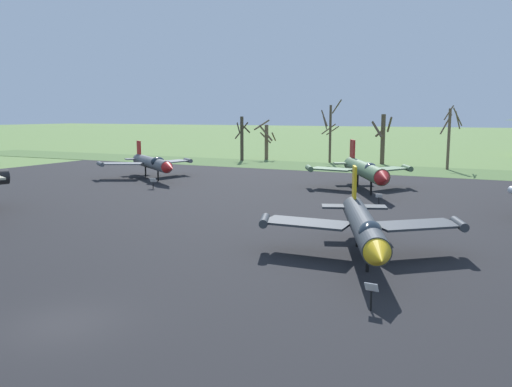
{
  "coord_description": "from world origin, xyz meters",
  "views": [
    {
      "loc": [
        13.82,
        -12.89,
        7.28
      ],
      "look_at": [
        -0.8,
        17.02,
        2.29
      ],
      "focal_mm": 37.33,
      "sensor_mm": 36.0,
      "label": 1
    }
  ],
  "objects_px": {
    "info_placard_rear_left": "(371,294)",
    "info_placard_rear_center": "(153,182)",
    "jet_fighter_rear_left": "(363,225)",
    "jet_fighter_rear_center": "(152,163)",
    "info_placard_rear_right": "(379,199)",
    "jet_fighter_rear_right": "(365,170)"
  },
  "relations": [
    {
      "from": "jet_fighter_rear_center",
      "to": "info_placard_rear_center",
      "type": "bearing_deg",
      "value": -52.65
    },
    {
      "from": "info_placard_rear_left",
      "to": "info_placard_rear_center",
      "type": "bearing_deg",
      "value": 139.77
    },
    {
      "from": "info_placard_rear_center",
      "to": "info_placard_rear_right",
      "type": "xyz_separation_m",
      "value": [
        22.17,
        -0.35,
        -0.05
      ]
    },
    {
      "from": "info_placard_rear_left",
      "to": "jet_fighter_rear_center",
      "type": "bearing_deg",
      "value": 137.53
    },
    {
      "from": "jet_fighter_rear_center",
      "to": "info_placard_rear_center",
      "type": "distance_m",
      "value": 7.97
    },
    {
      "from": "info_placard_rear_right",
      "to": "jet_fighter_rear_center",
      "type": "bearing_deg",
      "value": 166.21
    },
    {
      "from": "jet_fighter_rear_center",
      "to": "jet_fighter_rear_right",
      "type": "distance_m",
      "value": 23.75
    },
    {
      "from": "info_placard_rear_left",
      "to": "info_placard_rear_right",
      "type": "bearing_deg",
      "value": 102.46
    },
    {
      "from": "jet_fighter_rear_right",
      "to": "info_placard_rear_right",
      "type": "relative_size",
      "value": 12.81
    },
    {
      "from": "jet_fighter_rear_left",
      "to": "jet_fighter_rear_center",
      "type": "bearing_deg",
      "value": 142.97
    },
    {
      "from": "info_placard_rear_center",
      "to": "jet_fighter_rear_left",
      "type": "bearing_deg",
      "value": -32.96
    },
    {
      "from": "info_placard_rear_center",
      "to": "jet_fighter_rear_left",
      "type": "height_order",
      "value": "jet_fighter_rear_left"
    },
    {
      "from": "jet_fighter_rear_left",
      "to": "info_placard_rear_left",
      "type": "height_order",
      "value": "jet_fighter_rear_left"
    },
    {
      "from": "info_placard_rear_center",
      "to": "info_placard_rear_right",
      "type": "relative_size",
      "value": 1.02
    },
    {
      "from": "info_placard_rear_left",
      "to": "jet_fighter_rear_right",
      "type": "distance_m",
      "value": 31.58
    },
    {
      "from": "info_placard_rear_right",
      "to": "jet_fighter_rear_right",
      "type": "bearing_deg",
      "value": 112.4
    },
    {
      "from": "jet_fighter_rear_left",
      "to": "info_placard_rear_left",
      "type": "relative_size",
      "value": 10.79
    },
    {
      "from": "info_placard_rear_center",
      "to": "jet_fighter_rear_left",
      "type": "distance_m",
      "value": 29.89
    },
    {
      "from": "jet_fighter_rear_left",
      "to": "info_placard_rear_right",
      "type": "height_order",
      "value": "jet_fighter_rear_left"
    },
    {
      "from": "jet_fighter_rear_left",
      "to": "info_placard_rear_right",
      "type": "xyz_separation_m",
      "value": [
        -2.9,
        15.9,
        -1.15
      ]
    },
    {
      "from": "info_placard_rear_center",
      "to": "jet_fighter_rear_right",
      "type": "relative_size",
      "value": 0.08
    },
    {
      "from": "jet_fighter_rear_center",
      "to": "jet_fighter_rear_left",
      "type": "relative_size",
      "value": 1.0
    }
  ]
}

